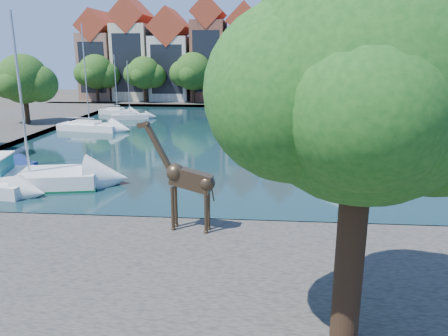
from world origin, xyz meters
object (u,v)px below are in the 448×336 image
object	(u,v)px
motorsailer	(2,176)
sailboat_right_a	(368,178)
giraffe_statue	(185,179)
plane_tree	(368,89)

from	to	relation	value
motorsailer	sailboat_right_a	bearing A→B (deg)	5.94
sailboat_right_a	giraffe_statue	bearing A→B (deg)	-138.81
plane_tree	sailboat_right_a	world-z (taller)	plane_tree
plane_tree	sailboat_right_a	size ratio (longest dim) A/B	1.20
giraffe_statue	motorsailer	distance (m)	14.78
motorsailer	sailboat_right_a	size ratio (longest dim) A/B	1.31
giraffe_statue	sailboat_right_a	bearing A→B (deg)	41.19
plane_tree	sailboat_right_a	bearing A→B (deg)	75.26
giraffe_statue	motorsailer	world-z (taller)	motorsailer
plane_tree	motorsailer	bearing A→B (deg)	143.26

